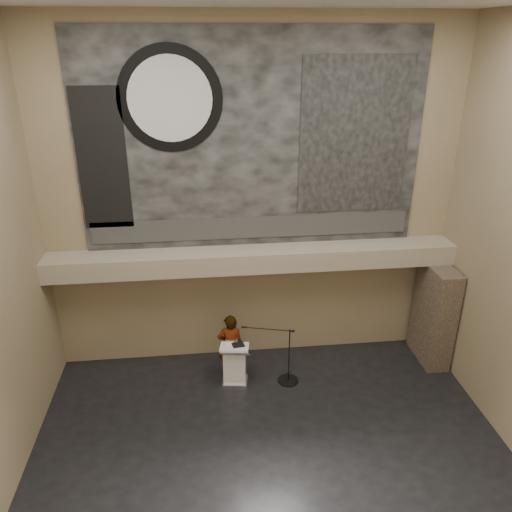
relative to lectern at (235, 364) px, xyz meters
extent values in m
plane|color=black|center=(0.59, -2.64, -0.55)|extent=(10.00, 10.00, 0.00)
cube|color=#827252|center=(0.59, 1.36, 3.70)|extent=(10.00, 0.02, 8.50)
cube|color=#827252|center=(0.59, -6.64, 3.70)|extent=(10.00, 0.02, 8.50)
cube|color=gray|center=(0.59, 0.96, 2.40)|extent=(10.00, 0.80, 0.50)
cylinder|color=#B2893D|center=(-1.01, 0.91, 2.12)|extent=(0.04, 0.04, 0.06)
cylinder|color=#B2893D|center=(2.49, 0.91, 2.12)|extent=(0.04, 0.04, 0.06)
cube|color=black|center=(0.59, 1.33, 5.15)|extent=(8.00, 0.05, 5.00)
cube|color=#2D2D2D|center=(0.59, 1.29, 3.10)|extent=(7.76, 0.02, 0.55)
cylinder|color=black|center=(-1.21, 1.29, 6.15)|extent=(2.30, 0.02, 2.30)
cylinder|color=silver|center=(-1.21, 1.27, 6.15)|extent=(1.84, 0.02, 1.84)
cube|color=black|center=(2.99, 1.29, 5.25)|extent=(2.60, 0.02, 3.60)
cube|color=black|center=(-2.81, 1.29, 4.85)|extent=(1.10, 0.02, 3.20)
cube|color=#3F3327|center=(5.24, 0.51, 0.80)|extent=(0.60, 1.40, 2.70)
cube|color=silver|center=(0.00, 0.00, -0.51)|extent=(0.68, 0.55, 0.08)
cube|color=white|center=(0.00, 0.00, 0.01)|extent=(0.59, 0.45, 0.96)
cube|color=white|center=(0.00, -0.02, 0.52)|extent=(0.75, 0.59, 0.13)
cube|color=black|center=(0.09, 0.00, 0.56)|extent=(0.32, 0.27, 0.04)
cube|color=white|center=(-0.08, 0.00, 0.55)|extent=(0.24, 0.32, 0.00)
imported|color=white|center=(-0.08, 0.32, 0.32)|extent=(0.66, 0.45, 1.75)
cylinder|color=black|center=(1.34, -0.07, -0.54)|extent=(0.52, 0.52, 0.02)
cylinder|color=black|center=(1.34, -0.07, 0.20)|extent=(0.03, 0.03, 1.51)
cylinder|color=black|center=(0.80, 0.07, 0.92)|extent=(1.20, 0.34, 0.02)
camera|label=1|loc=(-0.61, -10.13, 7.43)|focal=35.00mm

